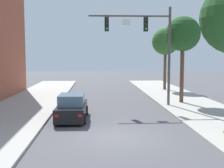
# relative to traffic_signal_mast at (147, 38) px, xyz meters

# --- Properties ---
(ground_plane) EXTENTS (120.00, 120.00, 0.00)m
(ground_plane) POSITION_rel_traffic_signal_mast_xyz_m (-2.85, -8.20, -5.33)
(ground_plane) COLOR #4C4C51
(traffic_signal_mast) EXTENTS (6.28, 0.38, 7.50)m
(traffic_signal_mast) POSITION_rel_traffic_signal_mast_xyz_m (0.00, 0.00, 0.00)
(traffic_signal_mast) COLOR #514C47
(traffic_signal_mast) RESTS_ON sidewalk_right
(car_lead_black) EXTENTS (1.90, 4.27, 1.60)m
(car_lead_black) POSITION_rel_traffic_signal_mast_xyz_m (-5.40, -4.21, -4.61)
(car_lead_black) COLOR black
(car_lead_black) RESTS_ON ground
(street_tree_second) EXTENTS (2.81, 2.81, 6.99)m
(street_tree_second) POSITION_rel_traffic_signal_mast_xyz_m (3.13, 1.19, 0.33)
(street_tree_second) COLOR brown
(street_tree_second) RESTS_ON sidewalk_right
(street_tree_third) EXTENTS (3.00, 3.00, 6.90)m
(street_tree_third) POSITION_rel_traffic_signal_mast_xyz_m (3.89, 10.17, 0.17)
(street_tree_third) COLOR brown
(street_tree_third) RESTS_ON sidewalk_right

